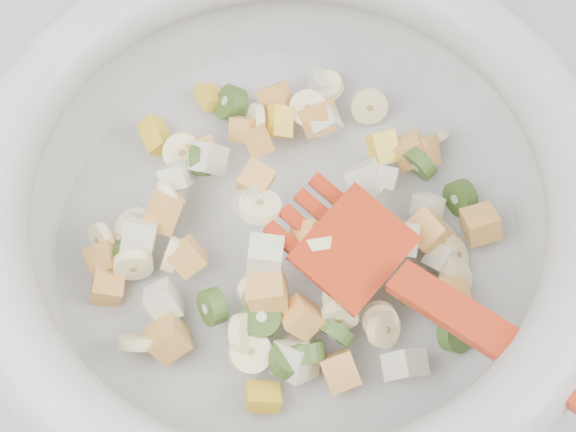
{
  "coord_description": "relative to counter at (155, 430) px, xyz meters",
  "views": [
    {
      "loc": [
        0.17,
        1.24,
        1.42
      ],
      "look_at": [
        0.16,
        1.49,
        0.95
      ],
      "focal_mm": 50.0,
      "sensor_mm": 36.0,
      "label": 1
    }
  ],
  "objects": [
    {
      "name": "counter",
      "position": [
        0.0,
        0.0,
        0.0
      ],
      "size": [
        2.0,
        0.6,
        0.9
      ],
      "primitive_type": "cube",
      "color": "#A8A8AD",
      "rests_on": "ground"
    },
    {
      "name": "mixing_bowl",
      "position": [
        0.16,
        0.04,
        0.51
      ],
      "size": [
        0.45,
        0.41,
        0.12
      ],
      "color": "#BCBCBA",
      "rests_on": "counter"
    }
  ]
}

